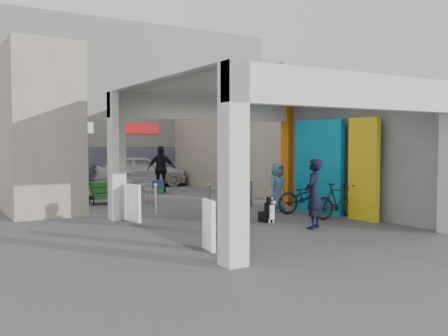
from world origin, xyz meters
TOP-DOWN VIEW (x-y plane):
  - ground at (0.00, 0.00)m, footprint 90.00×90.00m
  - arcade_canopy at (0.54, -0.82)m, footprint 6.40×6.45m
  - far_building at (-0.00, 13.99)m, footprint 18.00×4.08m
  - plaza_bldg_left at (-4.50, 7.50)m, footprint 2.00×9.00m
  - plaza_bldg_right at (4.50, 7.50)m, footprint 2.00×9.00m
  - bollard_left at (-1.70, 2.40)m, footprint 0.09×0.09m
  - bollard_center at (0.08, 2.31)m, footprint 0.09×0.09m
  - bollard_right at (1.70, 2.35)m, footprint 0.09×0.09m
  - advert_board_near at (-2.75, -2.69)m, footprint 0.17×0.56m
  - advert_board_far at (-2.75, 1.40)m, footprint 0.21×0.55m
  - cafe_set at (-1.23, 5.15)m, footprint 1.37×1.11m
  - produce_stand at (-2.17, 5.66)m, footprint 1.14×0.62m
  - crate_stack at (0.72, 7.70)m, footprint 0.55×0.50m
  - border_collie at (0.28, -0.54)m, footprint 0.27×0.53m
  - man_with_dog at (0.67, -1.89)m, footprint 0.75×0.69m
  - man_back_turned at (-1.42, -1.53)m, footprint 0.93×0.82m
  - man_elderly at (1.82, 1.10)m, footprint 0.85×0.70m
  - man_crates at (1.07, 8.18)m, footprint 1.25×0.87m
  - bicycle_front at (2.30, 0.27)m, footprint 2.03×1.02m
  - bicycle_rear at (2.30, -1.07)m, footprint 1.70×0.60m
  - white_van at (1.35, 11.33)m, footprint 4.69×2.49m

SIDE VIEW (x-z plane):
  - ground at x=0.00m, z-range 0.00..0.00m
  - crate_stack at x=0.72m, z-range 0.00..0.56m
  - border_collie at x=0.28m, z-range -0.07..0.65m
  - cafe_set at x=-1.23m, z-range -0.12..0.71m
  - produce_stand at x=-2.17m, z-range -0.08..0.67m
  - bollard_center at x=0.08m, z-range 0.00..0.82m
  - bollard_right at x=1.70m, z-range 0.00..0.88m
  - bollard_left at x=-1.70m, z-range 0.00..0.89m
  - bicycle_rear at x=2.30m, z-range 0.00..1.00m
  - advert_board_near at x=-2.75m, z-range 0.01..1.01m
  - advert_board_far at x=-2.75m, z-range 0.01..1.01m
  - bicycle_front at x=2.30m, z-range 0.00..1.02m
  - man_elderly at x=1.82m, z-range 0.00..1.50m
  - white_van at x=1.35m, z-range 0.00..1.52m
  - man_back_turned at x=-1.42m, z-range 0.00..1.60m
  - man_with_dog at x=0.67m, z-range 0.00..1.73m
  - man_crates at x=1.07m, z-range 0.00..1.97m
  - arcade_canopy at x=0.54m, z-range -0.90..5.50m
  - plaza_bldg_left at x=-4.50m, z-range 0.00..5.00m
  - plaza_bldg_right at x=4.50m, z-range 0.00..5.00m
  - far_building at x=0.00m, z-range -0.01..7.99m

